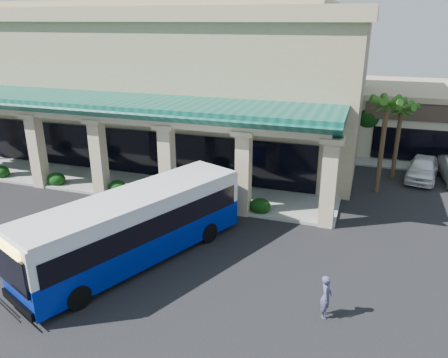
% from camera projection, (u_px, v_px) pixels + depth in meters
% --- Properties ---
extents(ground, '(110.00, 110.00, 0.00)m').
position_uv_depth(ground, '(180.00, 254.00, 20.03)').
color(ground, black).
extents(main_building, '(30.80, 14.80, 11.35)m').
position_uv_depth(main_building, '(167.00, 79.00, 34.70)').
color(main_building, tan).
rests_on(main_building, ground).
extents(arcade, '(30.00, 6.20, 5.70)m').
position_uv_depth(arcade, '(106.00, 142.00, 27.49)').
color(arcade, '#0C4B3F').
rests_on(arcade, ground).
extents(palm_0, '(2.40, 2.40, 6.60)m').
position_uv_depth(palm_0, '(383.00, 141.00, 26.14)').
color(palm_0, '#295A18').
rests_on(palm_0, ground).
extents(palm_1, '(2.40, 2.40, 5.80)m').
position_uv_depth(palm_1, '(398.00, 136.00, 28.65)').
color(palm_1, '#295A18').
rests_on(palm_1, ground).
extents(broadleaf_tree, '(2.60, 2.60, 4.81)m').
position_uv_depth(broadleaf_tree, '(367.00, 125.00, 33.87)').
color(broadleaf_tree, black).
rests_on(broadleaf_tree, ground).
extents(transit_bus, '(6.84, 11.37, 3.14)m').
position_uv_depth(transit_bus, '(137.00, 228.00, 19.06)').
color(transit_bus, '#021A8E').
rests_on(transit_bus, ground).
extents(pedestrian, '(0.41, 0.61, 1.67)m').
position_uv_depth(pedestrian, '(326.00, 297.00, 15.58)').
color(pedestrian, '#454769').
rests_on(pedestrian, ground).
extents(car_silver, '(2.61, 4.83, 1.56)m').
position_uv_depth(car_silver, '(422.00, 168.00, 29.15)').
color(car_silver, white).
rests_on(car_silver, ground).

